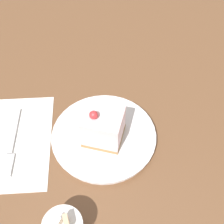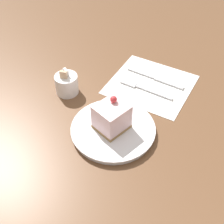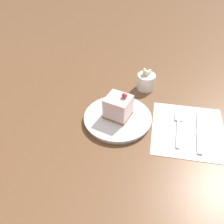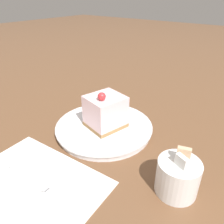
{
  "view_description": "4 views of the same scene",
  "coord_description": "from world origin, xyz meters",
  "views": [
    {
      "loc": [
        -0.02,
        0.37,
        0.55
      ],
      "look_at": [
        -0.02,
        0.0,
        0.07
      ],
      "focal_mm": 50.0,
      "sensor_mm": 36.0,
      "label": 1
    },
    {
      "loc": [
        -0.45,
        -0.27,
        0.59
      ],
      "look_at": [
        0.01,
        0.02,
        0.06
      ],
      "focal_mm": 50.0,
      "sensor_mm": 36.0,
      "label": 2
    },
    {
      "loc": [
        0.12,
        -0.55,
        0.55
      ],
      "look_at": [
        -0.01,
        -0.0,
        0.05
      ],
      "focal_mm": 40.0,
      "sensor_mm": 36.0,
      "label": 3
    },
    {
      "loc": [
        0.31,
        0.28,
        0.28
      ],
      "look_at": [
        -0.01,
        0.03,
        0.05
      ],
      "focal_mm": 35.0,
      "sensor_mm": 36.0,
      "label": 4
    }
  ],
  "objects": [
    {
      "name": "ground_plane",
      "position": [
        0.0,
        0.0,
        0.0
      ],
      "size": [
        4.0,
        4.0,
        0.0
      ],
      "primitive_type": "plane",
      "color": "brown"
    },
    {
      "name": "fork",
      "position": [
        0.19,
        0.04,
        0.0
      ],
      "size": [
        0.02,
        0.17,
        0.0
      ],
      "rotation": [
        0.0,
        0.0,
        0.03
      ],
      "color": "silver",
      "rests_on": "napkin"
    },
    {
      "name": "plate",
      "position": [
        -0.0,
        0.02,
        0.01
      ],
      "size": [
        0.21,
        0.21,
        0.02
      ],
      "color": "white",
      "rests_on": "ground_plane"
    },
    {
      "name": "sugar_bowl",
      "position": [
        0.06,
        0.21,
        0.03
      ],
      "size": [
        0.07,
        0.07,
        0.08
      ],
      "color": "white",
      "rests_on": "ground_plane"
    },
    {
      "name": "napkin",
      "position": [
        0.22,
        0.03,
        0.0
      ],
      "size": [
        0.23,
        0.25,
        0.0
      ],
      "rotation": [
        0.0,
        0.0,
        0.07
      ],
      "color": "white",
      "rests_on": "ground_plane"
    },
    {
      "name": "cake_slice",
      "position": [
        0.0,
        0.02,
        0.05
      ],
      "size": [
        0.09,
        0.09,
        0.09
      ],
      "rotation": [
        0.0,
        0.0,
        -0.24
      ],
      "color": "#9E7547",
      "rests_on": "plate"
    }
  ]
}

